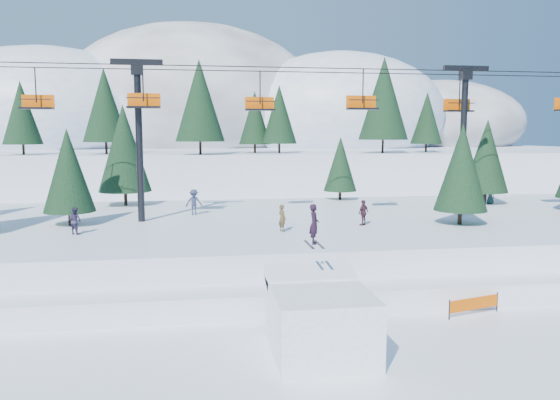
{
  "coord_description": "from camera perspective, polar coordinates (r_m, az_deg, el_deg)",
  "views": [
    {
      "loc": [
        -5.41,
        -17.86,
        8.13
      ],
      "look_at": [
        -1.76,
        6.0,
        5.2
      ],
      "focal_mm": 35.0,
      "sensor_mm": 36.0,
      "label": 1
    }
  ],
  "objects": [
    {
      "name": "ground",
      "position": [
        20.36,
        7.8,
        -16.69
      ],
      "size": [
        160.0,
        160.0,
        0.0
      ],
      "primitive_type": "plane",
      "color": "white",
      "rests_on": "ground"
    },
    {
      "name": "mid_shelf",
      "position": [
        36.92,
        -0.12,
        -3.82
      ],
      "size": [
        70.0,
        22.0,
        2.5
      ],
      "primitive_type": "cube",
      "color": "white",
      "rests_on": "ground"
    },
    {
      "name": "berm",
      "position": [
        27.49,
        3.03,
        -9.1
      ],
      "size": [
        70.0,
        6.0,
        1.1
      ],
      "primitive_type": "cube",
      "color": "white",
      "rests_on": "ground"
    },
    {
      "name": "mountain_ridge",
      "position": [
        91.23,
        -8.58,
        7.8
      ],
      "size": [
        119.0,
        61.17,
        26.46
      ],
      "color": "white",
      "rests_on": "ground"
    },
    {
      "name": "jump_kicker",
      "position": [
        20.88,
        4.12,
        -12.16
      ],
      "size": [
        3.57,
        4.87,
        5.4
      ],
      "color": "white",
      "rests_on": "ground"
    },
    {
      "name": "chairlift",
      "position": [
        36.7,
        3.12,
        8.77
      ],
      "size": [
        46.0,
        3.21,
        10.28
      ],
      "color": "black",
      "rests_on": "mid_shelf"
    },
    {
      "name": "conifer_stand",
      "position": [
        36.97,
        -2.29,
        4.84
      ],
      "size": [
        63.42,
        16.73,
        9.03
      ],
      "color": "black",
      "rests_on": "mid_shelf"
    },
    {
      "name": "distant_skiers",
      "position": [
        36.28,
        -1.48,
        -0.69
      ],
      "size": [
        31.09,
        10.57,
        1.79
      ],
      "color": "#302845",
      "rests_on": "mid_shelf"
    },
    {
      "name": "banner_near",
      "position": [
        26.44,
        19.6,
        -10.18
      ],
      "size": [
        2.76,
        0.8,
        0.9
      ],
      "color": "black",
      "rests_on": "ground"
    },
    {
      "name": "banner_far",
      "position": [
        28.89,
        19.57,
        -8.72
      ],
      "size": [
        2.64,
        1.16,
        0.9
      ],
      "color": "black",
      "rests_on": "ground"
    }
  ]
}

